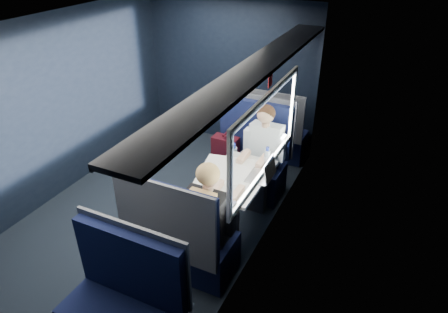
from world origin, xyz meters
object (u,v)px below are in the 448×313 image
at_px(bottle_small, 267,157).
at_px(cup, 273,159).
at_px(table, 235,181).
at_px(seat_bay_near, 247,160).
at_px(seat_bay_far, 182,241).
at_px(woman, 211,213).
at_px(man, 263,151).
at_px(laptop, 264,173).
at_px(seat_row_front, 272,134).
at_px(seat_row_back, 124,310).

height_order(bottle_small, cup, bottle_small).
distance_m(table, seat_bay_near, 0.93).
distance_m(seat_bay_far, bottle_small, 1.38).
xyz_separation_m(woman, bottle_small, (0.18, 1.07, 0.12)).
bearing_deg(man, laptop, -68.00).
relative_size(man, woman, 1.00).
relative_size(seat_bay_near, laptop, 3.82).
xyz_separation_m(seat_bay_near, woman, (0.27, -1.58, 0.30)).
distance_m(seat_bay_near, seat_row_front, 0.92).
relative_size(seat_bay_far, laptop, 3.82).
height_order(seat_row_front, seat_row_back, same).
height_order(seat_bay_far, woman, woman).
height_order(woman, laptop, woman).
height_order(seat_bay_near, cup, seat_bay_near).
relative_size(seat_bay_far, seat_row_front, 1.09).
relative_size(seat_row_front, seat_row_back, 1.00).
bearing_deg(laptop, man, 112.00).
bearing_deg(seat_row_front, man, -77.17).
bearing_deg(seat_row_back, cup, 77.89).
distance_m(table, bottle_small, 0.47).
bearing_deg(woman, man, 90.00).
relative_size(table, seat_bay_far, 0.79).
relative_size(seat_bay_near, man, 0.95).
distance_m(seat_bay_near, bottle_small, 0.80).
relative_size(seat_bay_near, seat_row_back, 1.09).
xyz_separation_m(table, man, (0.07, 0.70, 0.06)).
distance_m(laptop, bottle_small, 0.29).
height_order(woman, bottle_small, woman).
distance_m(seat_bay_near, seat_row_back, 2.67).
bearing_deg(seat_bay_near, laptop, -56.87).
bearing_deg(woman, table, 95.45).
xyz_separation_m(seat_row_front, man, (0.25, -1.10, 0.31)).
distance_m(seat_row_back, cup, 2.32).
distance_m(man, cup, 0.35).
bearing_deg(cup, seat_bay_far, -110.05).
xyz_separation_m(table, woman, (0.07, -0.71, 0.06)).
distance_m(seat_bay_near, seat_bay_far, 1.75).
bearing_deg(seat_bay_near, seat_row_front, 88.94).
bearing_deg(woman, seat_bay_far, -146.18).
xyz_separation_m(seat_row_front, cup, (0.48, -1.36, 0.38)).
height_order(table, seat_row_front, seat_row_front).
height_order(seat_row_back, bottle_small, seat_row_back).
xyz_separation_m(table, seat_bay_far, (-0.18, -0.87, -0.25)).
xyz_separation_m(seat_row_back, laptop, (0.50, 1.88, 0.40)).
bearing_deg(cup, man, 131.64).
bearing_deg(seat_bay_far, bottle_small, 70.94).
distance_m(seat_bay_far, seat_row_front, 2.67).
distance_m(woman, bottle_small, 1.09).
height_order(table, bottle_small, bottle_small).
xyz_separation_m(table, seat_bay_near, (-0.20, 0.87, -0.24)).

